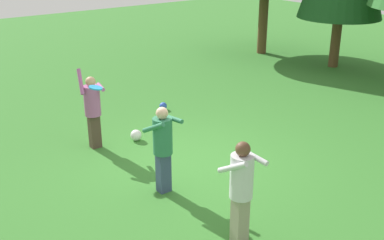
# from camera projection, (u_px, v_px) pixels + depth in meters

# --- Properties ---
(ground_plane) EXTENTS (40.00, 40.00, 0.00)m
(ground_plane) POSITION_uv_depth(u_px,v_px,m) (189.00, 164.00, 9.46)
(ground_plane) COLOR #387A2D
(person_thrower) EXTENTS (0.57, 0.59, 1.75)m
(person_thrower) POSITION_uv_depth(u_px,v_px,m) (93.00, 106.00, 9.85)
(person_thrower) COLOR #4C382D
(person_thrower) RESTS_ON ground_plane
(person_catcher) EXTENTS (0.61, 0.56, 1.60)m
(person_catcher) POSITION_uv_depth(u_px,v_px,m) (163.00, 143.00, 8.11)
(person_catcher) COLOR #38476B
(person_catcher) RESTS_ON ground_plane
(person_bystander) EXTENTS (0.60, 0.53, 1.63)m
(person_bystander) POSITION_uv_depth(u_px,v_px,m) (241.00, 185.00, 6.73)
(person_bystander) COLOR gray
(person_bystander) RESTS_ON ground_plane
(frisbee) EXTENTS (0.37, 0.37, 0.07)m
(frisbee) POSITION_uv_depth(u_px,v_px,m) (96.00, 88.00, 9.12)
(frisbee) COLOR #2393D1
(ball_white) EXTENTS (0.25, 0.25, 0.25)m
(ball_white) POSITION_uv_depth(u_px,v_px,m) (136.00, 135.00, 10.47)
(ball_white) COLOR white
(ball_white) RESTS_ON ground_plane
(ball_blue) EXTENTS (0.20, 0.20, 0.20)m
(ball_blue) POSITION_uv_depth(u_px,v_px,m) (163.00, 106.00, 12.31)
(ball_blue) COLOR blue
(ball_blue) RESTS_ON ground_plane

